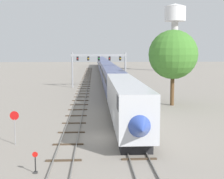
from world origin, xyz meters
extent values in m
plane|color=gray|center=(0.00, 0.00, 0.00)|extent=(400.00, 400.00, 0.00)
cube|color=slate|center=(1.28, 60.00, 0.08)|extent=(0.07, 200.00, 0.16)
cube|color=slate|center=(2.72, 60.00, 0.08)|extent=(0.07, 200.00, 0.16)
cube|color=#473828|center=(2.00, -6.00, 0.05)|extent=(2.60, 0.24, 0.10)
cube|color=#473828|center=(2.00, -2.00, 0.05)|extent=(2.60, 0.24, 0.10)
cube|color=#473828|center=(2.00, 2.00, 0.05)|extent=(2.60, 0.24, 0.10)
cube|color=#473828|center=(2.00, 6.00, 0.05)|extent=(2.60, 0.24, 0.10)
cube|color=#473828|center=(2.00, 10.00, 0.05)|extent=(2.60, 0.24, 0.10)
cube|color=#473828|center=(2.00, 14.00, 0.05)|extent=(2.60, 0.24, 0.10)
cube|color=#473828|center=(2.00, 18.00, 0.05)|extent=(2.60, 0.24, 0.10)
cube|color=#473828|center=(2.00, 22.00, 0.05)|extent=(2.60, 0.24, 0.10)
cube|color=#473828|center=(2.00, 26.00, 0.05)|extent=(2.60, 0.24, 0.10)
cube|color=#473828|center=(2.00, 30.00, 0.05)|extent=(2.60, 0.24, 0.10)
cube|color=#473828|center=(2.00, 34.00, 0.05)|extent=(2.60, 0.24, 0.10)
cube|color=#473828|center=(2.00, 38.00, 0.05)|extent=(2.60, 0.24, 0.10)
cube|color=#473828|center=(2.00, 42.00, 0.05)|extent=(2.60, 0.24, 0.10)
cube|color=#473828|center=(2.00, 46.00, 0.05)|extent=(2.60, 0.24, 0.10)
cube|color=#473828|center=(2.00, 50.00, 0.05)|extent=(2.60, 0.24, 0.10)
cube|color=#473828|center=(2.00, 54.00, 0.05)|extent=(2.60, 0.24, 0.10)
cube|color=#473828|center=(2.00, 58.00, 0.05)|extent=(2.60, 0.24, 0.10)
cube|color=#473828|center=(2.00, 62.00, 0.05)|extent=(2.60, 0.24, 0.10)
cube|color=#473828|center=(2.00, 66.00, 0.05)|extent=(2.60, 0.24, 0.10)
cube|color=#473828|center=(2.00, 70.00, 0.05)|extent=(2.60, 0.24, 0.10)
cube|color=#473828|center=(2.00, 74.00, 0.05)|extent=(2.60, 0.24, 0.10)
cube|color=#473828|center=(2.00, 78.00, 0.05)|extent=(2.60, 0.24, 0.10)
cube|color=#473828|center=(2.00, 82.00, 0.05)|extent=(2.60, 0.24, 0.10)
cube|color=#473828|center=(2.00, 86.00, 0.05)|extent=(2.60, 0.24, 0.10)
cube|color=#473828|center=(2.00, 90.00, 0.05)|extent=(2.60, 0.24, 0.10)
cube|color=#473828|center=(2.00, 94.00, 0.05)|extent=(2.60, 0.24, 0.10)
cube|color=#473828|center=(2.00, 98.00, 0.05)|extent=(2.60, 0.24, 0.10)
cube|color=#473828|center=(2.00, 102.00, 0.05)|extent=(2.60, 0.24, 0.10)
cube|color=#473828|center=(2.00, 106.00, 0.05)|extent=(2.60, 0.24, 0.10)
cube|color=#473828|center=(2.00, 110.00, 0.05)|extent=(2.60, 0.24, 0.10)
cube|color=#473828|center=(2.00, 114.00, 0.05)|extent=(2.60, 0.24, 0.10)
cube|color=#473828|center=(2.00, 118.00, 0.05)|extent=(2.60, 0.24, 0.10)
cube|color=#473828|center=(2.00, 122.00, 0.05)|extent=(2.60, 0.24, 0.10)
cube|color=#473828|center=(2.00, 126.00, 0.05)|extent=(2.60, 0.24, 0.10)
cube|color=#473828|center=(2.00, 130.00, 0.05)|extent=(2.60, 0.24, 0.10)
cube|color=#473828|center=(2.00, 134.00, 0.05)|extent=(2.60, 0.24, 0.10)
cube|color=#473828|center=(2.00, 138.00, 0.05)|extent=(2.60, 0.24, 0.10)
cube|color=#473828|center=(2.00, 142.00, 0.05)|extent=(2.60, 0.24, 0.10)
cube|color=#473828|center=(2.00, 146.00, 0.05)|extent=(2.60, 0.24, 0.10)
cube|color=#473828|center=(2.00, 150.00, 0.05)|extent=(2.60, 0.24, 0.10)
cube|color=#473828|center=(2.00, 154.00, 0.05)|extent=(2.60, 0.24, 0.10)
cube|color=#473828|center=(2.00, 158.00, 0.05)|extent=(2.60, 0.24, 0.10)
cube|color=slate|center=(-4.22, 40.00, 0.08)|extent=(0.07, 160.00, 0.16)
cube|color=slate|center=(-2.78, 40.00, 0.08)|extent=(0.07, 160.00, 0.16)
cube|color=#473828|center=(-3.50, -6.00, 0.05)|extent=(2.60, 0.24, 0.10)
cube|color=#473828|center=(-3.50, -2.00, 0.05)|extent=(2.60, 0.24, 0.10)
cube|color=#473828|center=(-3.50, 2.00, 0.05)|extent=(2.60, 0.24, 0.10)
cube|color=#473828|center=(-3.50, 6.00, 0.05)|extent=(2.60, 0.24, 0.10)
cube|color=#473828|center=(-3.50, 10.00, 0.05)|extent=(2.60, 0.24, 0.10)
cube|color=#473828|center=(-3.50, 14.00, 0.05)|extent=(2.60, 0.24, 0.10)
cube|color=#473828|center=(-3.50, 18.00, 0.05)|extent=(2.60, 0.24, 0.10)
cube|color=#473828|center=(-3.50, 22.00, 0.05)|extent=(2.60, 0.24, 0.10)
cube|color=#473828|center=(-3.50, 26.00, 0.05)|extent=(2.60, 0.24, 0.10)
cube|color=#473828|center=(-3.50, 30.00, 0.05)|extent=(2.60, 0.24, 0.10)
cube|color=#473828|center=(-3.50, 34.00, 0.05)|extent=(2.60, 0.24, 0.10)
cube|color=#473828|center=(-3.50, 38.00, 0.05)|extent=(2.60, 0.24, 0.10)
cube|color=#473828|center=(-3.50, 42.00, 0.05)|extent=(2.60, 0.24, 0.10)
cube|color=#473828|center=(-3.50, 46.00, 0.05)|extent=(2.60, 0.24, 0.10)
cube|color=#473828|center=(-3.50, 50.00, 0.05)|extent=(2.60, 0.24, 0.10)
cube|color=#473828|center=(-3.50, 54.00, 0.05)|extent=(2.60, 0.24, 0.10)
cube|color=#473828|center=(-3.50, 58.00, 0.05)|extent=(2.60, 0.24, 0.10)
cube|color=#473828|center=(-3.50, 62.00, 0.05)|extent=(2.60, 0.24, 0.10)
cube|color=#473828|center=(-3.50, 66.00, 0.05)|extent=(2.60, 0.24, 0.10)
cube|color=#473828|center=(-3.50, 70.00, 0.05)|extent=(2.60, 0.24, 0.10)
cube|color=#473828|center=(-3.50, 74.00, 0.05)|extent=(2.60, 0.24, 0.10)
cube|color=#473828|center=(-3.50, 78.00, 0.05)|extent=(2.60, 0.24, 0.10)
cube|color=#473828|center=(-3.50, 82.00, 0.05)|extent=(2.60, 0.24, 0.10)
cube|color=#473828|center=(-3.50, 86.00, 0.05)|extent=(2.60, 0.24, 0.10)
cube|color=#473828|center=(-3.50, 90.00, 0.05)|extent=(2.60, 0.24, 0.10)
cube|color=#473828|center=(-3.50, 94.00, 0.05)|extent=(2.60, 0.24, 0.10)
cube|color=#473828|center=(-3.50, 98.00, 0.05)|extent=(2.60, 0.24, 0.10)
cube|color=#473828|center=(-3.50, 102.00, 0.05)|extent=(2.60, 0.24, 0.10)
cube|color=#473828|center=(-3.50, 106.00, 0.05)|extent=(2.60, 0.24, 0.10)
cube|color=#473828|center=(-3.50, 110.00, 0.05)|extent=(2.60, 0.24, 0.10)
cube|color=#473828|center=(-3.50, 114.00, 0.05)|extent=(2.60, 0.24, 0.10)
cube|color=#473828|center=(-3.50, 118.00, 0.05)|extent=(2.60, 0.24, 0.10)
cube|color=silver|center=(2.00, 4.75, 2.90)|extent=(3.00, 21.51, 3.80)
cone|color=#2D479E|center=(2.00, -6.20, 2.50)|extent=(2.88, 2.60, 2.88)
cube|color=black|center=(2.00, -4.80, 4.04)|extent=(3.04, 1.80, 1.10)
cube|color=black|center=(2.00, 4.75, 0.50)|extent=(2.52, 19.36, 1.00)
cube|color=#4C5684|center=(2.00, 27.26, 2.90)|extent=(3.00, 21.51, 3.80)
cube|color=black|center=(2.00, 27.26, 3.30)|extent=(3.04, 19.79, 0.90)
cube|color=black|center=(2.00, 27.26, 0.50)|extent=(2.52, 19.36, 1.00)
cube|color=#4C5684|center=(2.00, 49.77, 2.90)|extent=(3.00, 21.51, 3.80)
cube|color=black|center=(2.00, 49.77, 3.30)|extent=(3.04, 19.79, 0.90)
cube|color=black|center=(2.00, 49.77, 0.50)|extent=(2.52, 19.36, 1.00)
cube|color=#4C5684|center=(2.00, 72.27, 2.90)|extent=(3.00, 21.51, 3.80)
cube|color=black|center=(2.00, 72.27, 3.30)|extent=(3.04, 19.79, 0.90)
cube|color=black|center=(2.00, 72.27, 0.50)|extent=(2.52, 19.36, 1.00)
cube|color=#4C5684|center=(2.00, 94.78, 2.90)|extent=(3.00, 21.51, 3.80)
cube|color=black|center=(2.00, 94.78, 3.30)|extent=(3.04, 19.79, 0.90)
cube|color=black|center=(2.00, 94.78, 0.50)|extent=(2.52, 19.36, 1.00)
cube|color=#4C5684|center=(2.00, 117.28, 2.90)|extent=(3.00, 21.51, 3.80)
cube|color=black|center=(2.00, 117.28, 3.30)|extent=(3.04, 19.79, 0.90)
cube|color=black|center=(2.00, 117.28, 0.50)|extent=(2.52, 19.36, 1.00)
cube|color=#4C5684|center=(2.00, 139.79, 2.90)|extent=(3.00, 21.51, 3.80)
cube|color=black|center=(2.00, 139.79, 3.30)|extent=(3.04, 19.79, 0.90)
cube|color=black|center=(2.00, 139.79, 0.50)|extent=(2.52, 19.36, 1.00)
cylinder|color=#999BA0|center=(-6.00, 40.74, 3.78)|extent=(0.36, 0.36, 7.56)
cylinder|color=#999BA0|center=(5.50, 40.74, 3.78)|extent=(0.36, 0.36, 7.56)
cube|color=#999BA0|center=(-0.25, 40.74, 6.96)|extent=(12.10, 0.36, 0.50)
cube|color=black|center=(-4.85, 40.79, 6.26)|extent=(0.44, 0.32, 0.90)
sphere|color=red|center=(-4.85, 40.60, 6.26)|extent=(0.28, 0.28, 0.28)
cube|color=black|center=(-2.55, 40.79, 6.26)|extent=(0.44, 0.32, 0.90)
sphere|color=yellow|center=(-2.55, 40.60, 6.26)|extent=(0.28, 0.28, 0.28)
cube|color=black|center=(-0.25, 40.79, 6.26)|extent=(0.44, 0.32, 0.90)
sphere|color=green|center=(-0.25, 40.60, 6.26)|extent=(0.28, 0.28, 0.28)
cube|color=black|center=(2.05, 40.79, 6.26)|extent=(0.44, 0.32, 0.90)
sphere|color=red|center=(2.05, 40.60, 6.26)|extent=(0.28, 0.28, 0.28)
cube|color=black|center=(4.35, 40.79, 6.26)|extent=(0.44, 0.32, 0.90)
sphere|color=yellow|center=(4.35, 40.60, 6.26)|extent=(0.28, 0.28, 0.28)
cylinder|color=beige|center=(29.76, 94.59, 9.60)|extent=(2.60, 2.60, 19.21)
cylinder|color=white|center=(29.76, 94.59, 21.94)|extent=(8.07, 8.07, 5.46)
cone|color=white|center=(29.76, 94.59, 25.27)|extent=(8.23, 8.23, 1.20)
cylinder|color=black|center=(-5.10, -8.24, 0.55)|extent=(0.08, 0.08, 1.10)
cylinder|color=red|center=(-5.10, -8.26, 1.28)|extent=(0.36, 0.03, 0.36)
cube|color=#333333|center=(-5.10, -8.24, 0.06)|extent=(0.24, 0.24, 0.12)
cylinder|color=gray|center=(-8.00, -1.61, 1.10)|extent=(0.08, 0.08, 2.20)
cylinder|color=red|center=(-8.00, -1.63, 2.50)|extent=(0.76, 0.03, 0.76)
cylinder|color=brown|center=(10.07, 17.07, 2.46)|extent=(0.56, 0.56, 4.91)
sphere|color=#427F2D|center=(10.07, 17.07, 7.39)|extent=(7.08, 7.08, 7.08)
camera|label=1|loc=(-1.23, -28.42, 7.93)|focal=51.16mm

